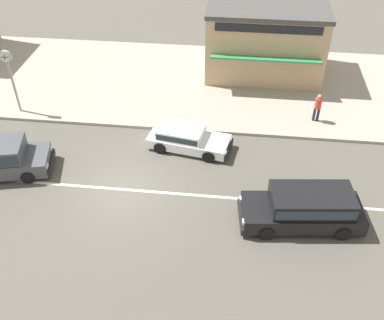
{
  "coord_description": "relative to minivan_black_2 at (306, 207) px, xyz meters",
  "views": [
    {
      "loc": [
        4.57,
        -14.02,
        13.29
      ],
      "look_at": [
        2.8,
        1.39,
        0.8
      ],
      "focal_mm": 42.0,
      "sensor_mm": 36.0,
      "label": 1
    }
  ],
  "objects": [
    {
      "name": "street_clock",
      "position": [
        -14.59,
        6.47,
        1.87
      ],
      "size": [
        0.62,
        0.22,
        3.48
      ],
      "color": "#9E9EA3",
      "rests_on": "kerb_strip"
    },
    {
      "name": "pedestrian_mid_kerb",
      "position": [
        1.16,
        7.31,
        0.19
      ],
      "size": [
        0.34,
        0.34,
        1.54
      ],
      "color": "#232838",
      "rests_on": "kerb_strip"
    },
    {
      "name": "kerb_strip",
      "position": [
        -7.59,
        10.72,
        -0.77
      ],
      "size": [
        68.0,
        10.0,
        0.15
      ],
      "primitive_type": "cube",
      "color": "#9E9384",
      "rests_on": "ground"
    },
    {
      "name": "ground_plane",
      "position": [
        -7.59,
        1.07,
        -0.85
      ],
      "size": [
        160.0,
        160.0,
        0.0
      ],
      "primitive_type": "plane",
      "color": "#544F47"
    },
    {
      "name": "shopfront_mid_block",
      "position": [
        -1.59,
        12.55,
        1.39
      ],
      "size": [
        6.86,
        5.32,
        4.16
      ],
      "color": "tan",
      "rests_on": "kerb_strip"
    },
    {
      "name": "hatchback_white_4",
      "position": [
        -5.3,
        4.4,
        -0.26
      ],
      "size": [
        4.18,
        2.24,
        1.1
      ],
      "color": "white",
      "rests_on": "ground"
    },
    {
      "name": "lane_centre_stripe",
      "position": [
        -7.59,
        1.07,
        -0.84
      ],
      "size": [
        50.4,
        0.14,
        0.01
      ],
      "primitive_type": "cube",
      "color": "silver",
      "rests_on": "ground"
    },
    {
      "name": "minivan_black_2",
      "position": [
        0.0,
        0.0,
        0.0
      ],
      "size": [
        4.99,
        2.34,
        1.56
      ],
      "color": "black",
      "rests_on": "ground"
    }
  ]
}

